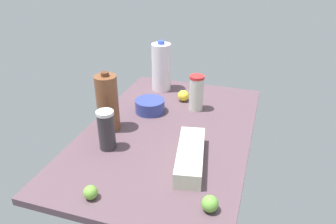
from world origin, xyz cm
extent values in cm
cube|color=#58414A|center=(0.00, 0.00, 1.50)|extent=(120.00, 76.00, 3.00)
cylinder|color=beige|center=(-25.88, 7.15, 11.70)|extent=(7.40, 7.40, 17.39)
cylinder|color=red|center=(-25.88, 7.15, 21.09)|extent=(7.62, 7.62, 1.40)
cylinder|color=white|center=(-45.25, -18.61, 16.81)|extent=(11.13, 11.13, 27.61)
cylinder|color=blue|center=(-45.25, -18.61, 31.51)|extent=(3.89, 3.89, 1.80)
cube|color=beige|center=(20.89, 16.03, 6.32)|extent=(34.93, 16.01, 6.65)
cylinder|color=#32408F|center=(-15.78, -14.90, 6.31)|extent=(15.21, 15.21, 6.62)
cylinder|color=#312E30|center=(21.18, -20.38, 11.12)|extent=(7.14, 7.14, 16.25)
cylinder|color=silver|center=(21.18, -20.38, 19.95)|extent=(7.36, 7.36, 1.40)
cylinder|color=brown|center=(5.86, -27.28, 16.24)|extent=(10.11, 10.11, 26.48)
cylinder|color=#59331E|center=(5.86, -27.28, 30.38)|extent=(3.54, 3.54, 1.80)
sphere|color=#69A93E|center=(44.38, 28.70, 5.85)|extent=(5.70, 5.70, 5.70)
sphere|color=yellow|center=(-33.49, -1.80, 6.11)|extent=(6.22, 6.22, 6.22)
sphere|color=#6EA93B|center=(51.24, -11.64, 5.53)|extent=(5.06, 5.06, 5.06)
camera|label=1|loc=(125.64, 40.23, 82.63)|focal=35.00mm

